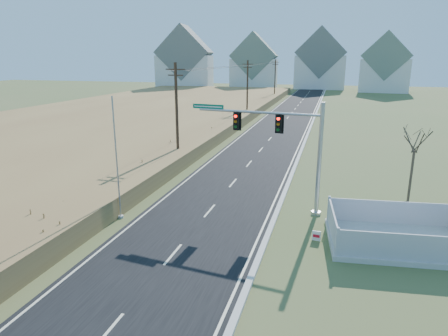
% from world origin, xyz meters
% --- Properties ---
extents(ground, '(260.00, 260.00, 0.00)m').
position_xyz_m(ground, '(0.00, 0.00, 0.00)').
color(ground, '#465B2C').
rests_on(ground, ground).
extents(road, '(8.00, 180.00, 0.06)m').
position_xyz_m(road, '(0.00, 50.00, 0.03)').
color(road, black).
rests_on(road, ground).
extents(curb, '(0.30, 180.00, 0.18)m').
position_xyz_m(curb, '(4.15, 50.00, 0.09)').
color(curb, '#B2AFA8').
rests_on(curb, ground).
extents(reed_marsh, '(38.00, 110.00, 1.30)m').
position_xyz_m(reed_marsh, '(-24.00, 40.00, 0.65)').
color(reed_marsh, olive).
rests_on(reed_marsh, ground).
extents(utility_pole_near, '(1.80, 0.26, 9.00)m').
position_xyz_m(utility_pole_near, '(-6.50, 15.00, 4.68)').
color(utility_pole_near, '#422D1E').
rests_on(utility_pole_near, ground).
extents(utility_pole_mid, '(1.80, 0.26, 9.00)m').
position_xyz_m(utility_pole_mid, '(-6.50, 45.00, 4.68)').
color(utility_pole_mid, '#422D1E').
rests_on(utility_pole_mid, ground).
extents(utility_pole_far, '(1.80, 0.26, 9.00)m').
position_xyz_m(utility_pole_far, '(-6.50, 75.00, 4.68)').
color(utility_pole_far, '#422D1E').
rests_on(utility_pole_far, ground).
extents(condo_nw, '(17.69, 13.38, 19.05)m').
position_xyz_m(condo_nw, '(-38.00, 100.00, 7.70)').
color(condo_nw, white).
rests_on(condo_nw, ground).
extents(condo_nnw, '(14.93, 11.17, 17.03)m').
position_xyz_m(condo_nnw, '(-18.00, 108.00, 6.94)').
color(condo_nnw, white).
rests_on(condo_nnw, ground).
extents(condo_n, '(15.27, 10.20, 18.54)m').
position_xyz_m(condo_n, '(2.00, 112.00, 7.61)').
color(condo_n, white).
rests_on(condo_n, ground).
extents(condo_ne, '(14.12, 10.51, 16.52)m').
position_xyz_m(condo_ne, '(20.00, 104.00, 6.84)').
color(condo_ne, white).
rests_on(condo_ne, ground).
extents(traffic_signal_mast, '(8.63, 1.42, 6.92)m').
position_xyz_m(traffic_signal_mast, '(4.66, 5.57, 4.28)').
color(traffic_signal_mast, '#9EA0A5').
rests_on(traffic_signal_mast, ground).
extents(fence_enclosure, '(7.45, 5.47, 1.60)m').
position_xyz_m(fence_enclosure, '(10.80, 2.19, 0.30)').
color(fence_enclosure, '#B7B5AD').
rests_on(fence_enclosure, ground).
extents(open_sign, '(0.44, 0.11, 0.55)m').
position_xyz_m(open_sign, '(6.71, 1.53, 0.29)').
color(open_sign, white).
rests_on(open_sign, ground).
extents(flagpole, '(0.33, 0.33, 7.32)m').
position_xyz_m(flagpole, '(-4.90, 1.62, 2.92)').
color(flagpole, '#B7B5AD').
rests_on(flagpole, ground).
extents(bare_tree, '(2.04, 2.04, 5.41)m').
position_xyz_m(bare_tree, '(12.34, 9.14, 4.36)').
color(bare_tree, '#4C3F33').
rests_on(bare_tree, ground).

